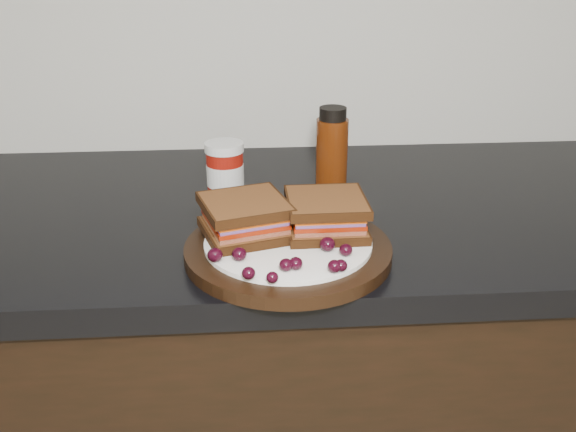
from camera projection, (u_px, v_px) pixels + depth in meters
name	position (u px, v px, depth m)	size (l,w,h in m)	color
countertop	(175.00, 218.00, 1.04)	(3.98, 0.60, 0.04)	black
plate	(288.00, 250.00, 0.87)	(0.28, 0.28, 0.02)	black
sandwich_left	(245.00, 218.00, 0.87)	(0.11, 0.11, 0.05)	brown
sandwich_right	(326.00, 214.00, 0.88)	(0.11, 0.11, 0.05)	brown
grape_0	(215.00, 255.00, 0.80)	(0.02, 0.02, 0.02)	black
grape_1	(239.00, 254.00, 0.81)	(0.02, 0.02, 0.02)	black
grape_2	(249.00, 273.00, 0.76)	(0.02, 0.02, 0.02)	black
grape_3	(272.00, 277.00, 0.76)	(0.01, 0.01, 0.01)	black
grape_4	(286.00, 265.00, 0.78)	(0.02, 0.02, 0.02)	black
grape_5	(296.00, 263.00, 0.79)	(0.02, 0.02, 0.02)	black
grape_6	(335.00, 266.00, 0.78)	(0.02, 0.02, 0.02)	black
grape_7	(341.00, 265.00, 0.78)	(0.02, 0.02, 0.02)	black
grape_8	(346.00, 250.00, 0.82)	(0.02, 0.02, 0.02)	black
grape_9	(327.00, 244.00, 0.83)	(0.02, 0.02, 0.02)	black
grape_10	(345.00, 231.00, 0.87)	(0.02, 0.02, 0.02)	black
grape_11	(331.00, 231.00, 0.87)	(0.02, 0.02, 0.02)	black
grape_12	(333.00, 221.00, 0.90)	(0.02, 0.02, 0.02)	black
grape_13	(240.00, 218.00, 0.91)	(0.02, 0.02, 0.02)	black
grape_14	(229.00, 223.00, 0.89)	(0.02, 0.02, 0.02)	black
grape_15	(243.00, 235.00, 0.85)	(0.02, 0.02, 0.02)	black
grape_16	(224.00, 239.00, 0.85)	(0.02, 0.02, 0.02)	black
grape_17	(257.00, 222.00, 0.90)	(0.02, 0.02, 0.02)	black
grape_18	(233.00, 226.00, 0.88)	(0.02, 0.02, 0.02)	black
grape_19	(222.00, 232.00, 0.86)	(0.02, 0.02, 0.02)	black
condiment_jar	(225.00, 170.00, 1.05)	(0.06, 0.06, 0.09)	maroon
oil_bottle	(332.00, 151.00, 1.06)	(0.05, 0.05, 0.15)	#481B07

